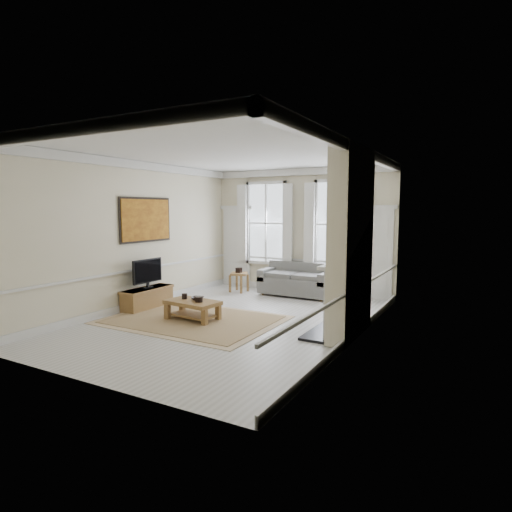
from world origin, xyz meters
The scene contains 23 objects.
floor centered at (0.00, 0.00, 0.00)m, with size 7.20×7.20×0.00m, color #B7B5AD.
ceiling centered at (0.00, 0.00, 3.40)m, with size 7.20×7.20×0.00m, color white.
back_wall centered at (0.00, 3.60, 1.70)m, with size 5.20×5.20×0.00m, color beige.
left_wall centered at (-2.60, 0.00, 1.70)m, with size 7.20×7.20×0.00m, color beige.
right_wall centered at (2.60, 0.00, 1.70)m, with size 7.20×7.20×0.00m, color beige.
window_left centered at (-1.05, 3.55, 1.90)m, with size 1.26×0.20×2.20m, color #B2BCC6, non-canonical shape.
window_right centered at (1.05, 3.55, 1.90)m, with size 1.26×0.20×2.20m, color #B2BCC6, non-canonical shape.
door_left centered at (-2.05, 3.56, 1.15)m, with size 0.90×0.08×2.30m, color silver.
door_right centered at (2.05, 3.56, 1.15)m, with size 0.90×0.08×2.30m, color silver.
painting centered at (-2.56, 0.30, 2.05)m, with size 0.05×1.66×1.06m, color #C58421.
chimney_breast centered at (2.43, 0.20, 1.70)m, with size 0.35×1.70×3.38m, color beige.
hearth centered at (2.00, 0.20, 0.03)m, with size 0.55×1.50×0.05m, color black.
fireplace centered at (2.20, 0.20, 0.73)m, with size 0.21×1.45×1.33m.
mirror centered at (2.21, 0.20, 2.05)m, with size 0.06×1.26×1.06m, color gold.
sofa centered at (0.12, 3.11, 0.36)m, with size 1.90×0.93×0.87m.
side_table centered at (-1.49, 2.76, 0.43)m, with size 0.58×0.58×0.54m.
rug centered at (-0.74, -0.33, 0.01)m, with size 3.50×2.60×0.02m, color #9A794F.
coffee_table centered at (-0.74, -0.33, 0.34)m, with size 1.17×0.76×0.42m.
ceramic_pot_a centered at (-0.99, -0.28, 0.47)m, with size 0.12×0.12×0.12m, color black.
ceramic_pot_b centered at (-0.54, -0.38, 0.47)m, with size 0.16×0.16×0.11m, color black.
bowl centered at (-0.69, -0.23, 0.45)m, with size 0.26×0.26×0.06m, color black.
tv_stand centered at (-2.34, 0.04, 0.24)m, with size 0.43×1.33×0.47m, color brown.
tv centered at (-2.32, 0.04, 0.87)m, with size 0.08×0.90×0.68m.
Camera 1 is at (4.62, -7.31, 2.31)m, focal length 30.00 mm.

